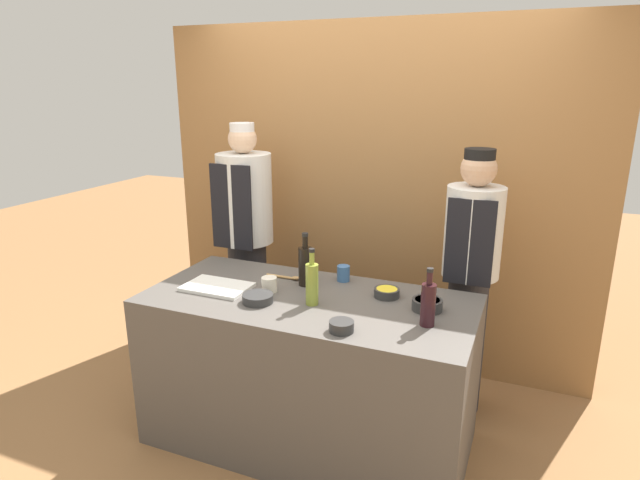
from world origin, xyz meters
TOP-DOWN VIEW (x-y plane):
  - ground_plane at (0.00, 0.00)m, footprint 14.00×14.00m
  - cabinet_wall at (0.00, 1.16)m, footprint 3.12×0.18m
  - counter at (0.00, 0.00)m, footprint 1.78×0.84m
  - sauce_bowl_red at (-0.22, -0.16)m, footprint 0.16×0.16m
  - sauce_bowl_yellow at (0.39, 0.18)m, footprint 0.14×0.14m
  - sauce_bowl_green at (0.62, 0.09)m, footprint 0.16×0.16m
  - sauce_bowl_brown at (0.31, -0.31)m, footprint 0.12×0.12m
  - cutting_board at (-0.53, -0.07)m, footprint 0.37×0.24m
  - bottle_wine at (0.66, -0.09)m, footprint 0.07×0.07m
  - bottle_soy at (-0.09, 0.17)m, footprint 0.08×0.08m
  - bottle_oil at (0.05, -0.07)m, footprint 0.07×0.07m
  - cup_cream at (-0.23, -0.00)m, footprint 0.09×0.09m
  - cup_blue at (0.09, 0.32)m, footprint 0.07×0.07m
  - wooden_spoon at (-0.24, 0.22)m, footprint 0.22×0.04m
  - chef_left at (-0.76, 0.66)m, footprint 0.37×0.37m
  - chef_right at (0.76, 0.66)m, footprint 0.33×0.33m

SIDE VIEW (x-z plane):
  - ground_plane at x=0.00m, z-range 0.00..0.00m
  - counter at x=0.00m, z-range 0.00..0.89m
  - cutting_board at x=-0.53m, z-range 0.89..0.91m
  - wooden_spoon at x=-0.24m, z-range 0.88..0.91m
  - chef_right at x=0.76m, z-range 0.08..1.72m
  - sauce_bowl_red at x=-0.22m, z-range 0.89..0.93m
  - sauce_bowl_yellow at x=0.39m, z-range 0.89..0.93m
  - sauce_bowl_brown at x=0.31m, z-range 0.89..0.94m
  - sauce_bowl_green at x=0.62m, z-range 0.89..0.95m
  - cup_cream at x=-0.23m, z-range 0.89..0.97m
  - cup_blue at x=0.09m, z-range 0.89..0.98m
  - chef_left at x=-0.76m, z-range 0.07..1.82m
  - bottle_wine at x=0.66m, z-range 0.85..1.14m
  - bottle_oil at x=0.05m, z-range 0.85..1.16m
  - bottle_soy at x=-0.09m, z-range 0.85..1.16m
  - cabinet_wall at x=0.00m, z-range 0.00..2.40m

